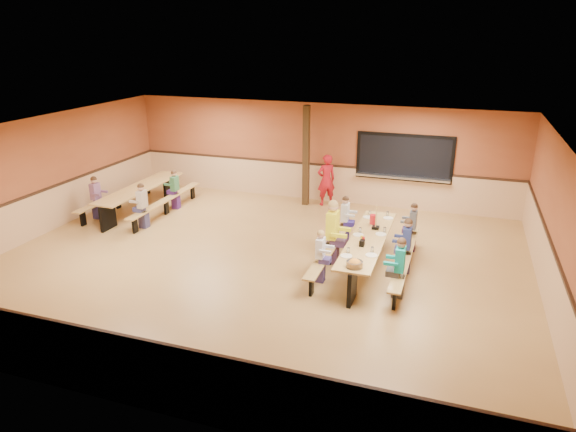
% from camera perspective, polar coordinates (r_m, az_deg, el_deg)
% --- Properties ---
extents(ground, '(12.00, 12.00, 0.00)m').
position_cam_1_polar(ground, '(11.81, -3.37, -5.23)').
color(ground, olive).
rests_on(ground, ground).
extents(room_envelope, '(12.04, 10.04, 3.02)m').
position_cam_1_polar(room_envelope, '(11.54, -3.44, -2.12)').
color(room_envelope, brown).
rests_on(room_envelope, ground).
extents(kitchen_pass_through, '(2.78, 0.28, 1.38)m').
position_cam_1_polar(kitchen_pass_through, '(15.33, 12.77, 6.13)').
color(kitchen_pass_through, black).
rests_on(kitchen_pass_through, ground).
extents(structural_post, '(0.18, 0.18, 3.00)m').
position_cam_1_polar(structural_post, '(15.32, 2.03, 6.65)').
color(structural_post, black).
rests_on(structural_post, ground).
extents(cafeteria_table_main, '(1.91, 3.70, 0.74)m').
position_cam_1_polar(cafeteria_table_main, '(11.44, 8.82, -3.43)').
color(cafeteria_table_main, '#B08846').
rests_on(cafeteria_table_main, ground).
extents(cafeteria_table_second, '(1.91, 3.70, 0.74)m').
position_cam_1_polar(cafeteria_table_second, '(15.57, -16.04, 2.38)').
color(cafeteria_table_second, '#B08846').
rests_on(cafeteria_table_second, ground).
extents(seated_child_white_left, '(0.34, 0.28, 1.14)m').
position_cam_1_polar(seated_child_white_left, '(10.75, 3.60, -4.51)').
color(seated_child_white_left, silver).
rests_on(seated_child_white_left, ground).
extents(seated_adult_yellow, '(0.49, 0.40, 1.46)m').
position_cam_1_polar(seated_adult_yellow, '(11.59, 4.95, -1.82)').
color(seated_adult_yellow, yellow).
rests_on(seated_adult_yellow, ground).
extents(seated_child_grey_left, '(0.36, 0.29, 1.18)m').
position_cam_1_polar(seated_child_grey_left, '(12.82, 6.34, -0.39)').
color(seated_child_grey_left, silver).
rests_on(seated_child_grey_left, ground).
extents(seated_child_teal_right, '(0.39, 0.32, 1.24)m').
position_cam_1_polar(seated_child_teal_right, '(10.35, 12.29, -5.68)').
color(seated_child_teal_right, '#119A92').
rests_on(seated_child_teal_right, ground).
extents(seated_child_navy_right, '(0.38, 0.31, 1.23)m').
position_cam_1_polar(seated_child_navy_right, '(11.42, 13.03, -3.27)').
color(seated_child_navy_right, navy).
rests_on(seated_child_navy_right, ground).
extents(seated_child_char_right, '(0.35, 0.29, 1.18)m').
position_cam_1_polar(seated_child_char_right, '(12.59, 13.66, -1.24)').
color(seated_child_char_right, '#505359').
rests_on(seated_child_char_right, ground).
extents(seated_child_purple_sec, '(0.37, 0.30, 1.20)m').
position_cam_1_polar(seated_child_purple_sec, '(15.33, -20.55, 1.90)').
color(seated_child_purple_sec, '#7E5276').
rests_on(seated_child_purple_sec, ground).
extents(seated_child_green_sec, '(0.34, 0.28, 1.16)m').
position_cam_1_polar(seated_child_green_sec, '(15.55, -12.44, 2.86)').
color(seated_child_green_sec, '#37734A').
rests_on(seated_child_green_sec, ground).
extents(seated_child_tan_sec, '(0.37, 0.30, 1.21)m').
position_cam_1_polar(seated_child_tan_sec, '(14.21, -15.85, 1.07)').
color(seated_child_tan_sec, '#AFA18E').
rests_on(seated_child_tan_sec, ground).
extents(standing_woman, '(0.68, 0.64, 1.57)m').
position_cam_1_polar(standing_woman, '(15.49, 4.27, 4.01)').
color(standing_woman, '#AD131E').
rests_on(standing_woman, ground).
extents(punch_pitcher, '(0.16, 0.16, 0.22)m').
position_cam_1_polar(punch_pitcher, '(12.16, 9.43, -0.37)').
color(punch_pitcher, red).
rests_on(punch_pitcher, cafeteria_table_main).
extents(chip_bowl, '(0.32, 0.32, 0.15)m').
position_cam_1_polar(chip_bowl, '(9.93, 7.42, -5.26)').
color(chip_bowl, '#FFA828').
rests_on(chip_bowl, cafeteria_table_main).
extents(napkin_dispenser, '(0.10, 0.14, 0.13)m').
position_cam_1_polar(napkin_dispenser, '(10.90, 8.23, -3.00)').
color(napkin_dispenser, black).
rests_on(napkin_dispenser, cafeteria_table_main).
extents(condiment_mustard, '(0.06, 0.06, 0.17)m').
position_cam_1_polar(condiment_mustard, '(11.03, 8.17, -2.59)').
color(condiment_mustard, yellow).
rests_on(condiment_mustard, cafeteria_table_main).
extents(condiment_ketchup, '(0.06, 0.06, 0.17)m').
position_cam_1_polar(condiment_ketchup, '(10.97, 8.38, -2.73)').
color(condiment_ketchup, '#B2140F').
rests_on(condiment_ketchup, cafeteria_table_main).
extents(table_paddle, '(0.16, 0.16, 0.56)m').
position_cam_1_polar(table_paddle, '(11.86, 9.74, -0.79)').
color(table_paddle, black).
rests_on(table_paddle, cafeteria_table_main).
extents(place_settings, '(0.65, 3.30, 0.11)m').
position_cam_1_polar(place_settings, '(11.33, 8.89, -2.18)').
color(place_settings, beige).
rests_on(place_settings, cafeteria_table_main).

